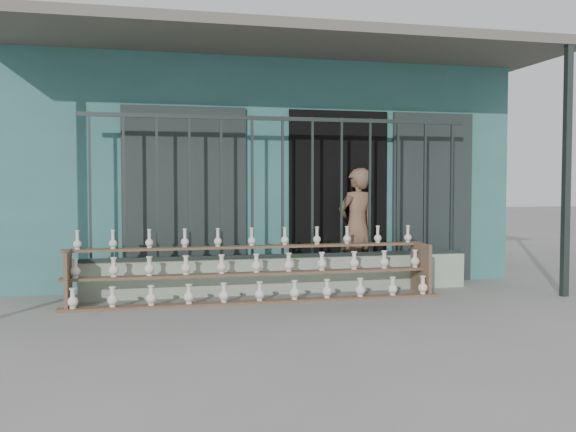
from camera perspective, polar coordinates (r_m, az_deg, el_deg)
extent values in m
plane|color=slate|center=(7.03, 1.89, -8.55)|extent=(60.00, 60.00, 0.00)
cube|color=#306562|center=(11.11, -3.92, 3.89)|extent=(7.00, 5.00, 3.20)
cube|color=black|center=(8.90, 4.43, 1.60)|extent=(1.40, 0.12, 2.40)
cube|color=black|center=(8.46, -9.16, 1.51)|extent=(1.60, 0.08, 2.40)
cube|color=black|center=(9.38, 12.68, 1.60)|extent=(1.20, 0.08, 2.40)
cube|color=#59544C|center=(8.25, -0.33, 15.15)|extent=(7.40, 2.00, 0.12)
cube|color=#283330|center=(8.62, 23.52, 3.67)|extent=(0.08, 0.08, 3.10)
cube|color=#98A890|center=(8.24, -0.48, -5.29)|extent=(5.00, 0.20, 0.45)
cube|color=#283330|center=(7.98, -17.20, 2.43)|extent=(0.03, 0.03, 1.80)
cube|color=#283330|center=(7.96, -14.38, 2.46)|extent=(0.03, 0.03, 1.80)
cube|color=#283330|center=(7.96, -11.56, 2.49)|extent=(0.03, 0.03, 1.80)
cube|color=#283330|center=(7.98, -8.75, 2.52)|extent=(0.03, 0.03, 1.80)
cube|color=#283330|center=(8.02, -5.95, 2.54)|extent=(0.03, 0.03, 1.80)
cube|color=#283330|center=(8.08, -3.20, 2.55)|extent=(0.03, 0.03, 1.80)
cube|color=#283330|center=(8.16, -0.48, 2.55)|extent=(0.03, 0.03, 1.80)
cube|color=#283330|center=(8.25, 2.17, 2.55)|extent=(0.03, 0.03, 1.80)
cube|color=#283330|center=(8.37, 4.76, 2.55)|extent=(0.03, 0.03, 1.80)
cube|color=#283330|center=(8.50, 7.27, 2.54)|extent=(0.03, 0.03, 1.80)
cube|color=#283330|center=(8.64, 9.71, 2.53)|extent=(0.03, 0.03, 1.80)
cube|color=#283330|center=(8.80, 12.06, 2.51)|extent=(0.03, 0.03, 1.80)
cube|color=#283330|center=(8.98, 14.32, 2.49)|extent=(0.03, 0.03, 1.80)
cube|color=#283330|center=(8.20, -0.49, 8.64)|extent=(5.00, 0.04, 0.05)
cube|color=#283330|center=(8.21, -0.48, -3.56)|extent=(5.00, 0.04, 0.05)
cube|color=brown|center=(7.56, -2.54, -7.64)|extent=(4.50, 0.18, 0.03)
cube|color=brown|center=(7.76, -2.89, -5.13)|extent=(4.50, 0.18, 0.03)
cube|color=brown|center=(7.96, -3.22, -2.75)|extent=(4.50, 0.18, 0.03)
cube|color=brown|center=(7.67, -18.97, -5.33)|extent=(0.04, 0.55, 0.64)
cube|color=brown|center=(8.41, 11.73, -4.54)|extent=(0.04, 0.55, 0.64)
imported|color=brown|center=(8.80, 6.14, -0.99)|extent=(0.68, 0.55, 1.61)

